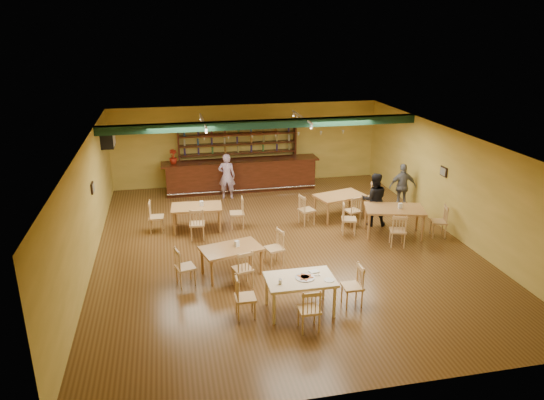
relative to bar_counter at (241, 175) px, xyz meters
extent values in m
plane|color=#533617|center=(0.38, -5.15, -0.56)|extent=(12.00, 12.00, 0.00)
cube|color=black|center=(0.38, -2.35, 2.31)|extent=(10.00, 0.30, 0.25)
cube|color=silver|center=(-1.42, -1.75, 2.38)|extent=(0.05, 2.50, 0.05)
cube|color=silver|center=(1.78, -1.75, 2.38)|extent=(0.05, 2.50, 0.05)
cube|color=silver|center=(-4.42, -0.95, 1.79)|extent=(0.34, 0.70, 0.48)
cube|color=black|center=(-4.59, -4.15, 1.14)|extent=(0.04, 0.34, 0.28)
cube|color=black|center=(5.35, -4.65, 1.14)|extent=(0.04, 0.34, 0.28)
cube|color=#32160A|center=(0.00, 0.00, 0.00)|extent=(5.69, 0.85, 1.13)
cube|color=#32160A|center=(0.00, 0.63, 0.57)|extent=(4.40, 0.40, 2.28)
imported|color=maroon|center=(-2.39, 0.00, 0.82)|extent=(0.37, 0.37, 0.51)
cube|color=#AC6C3D|center=(-1.84, -3.48, -0.20)|extent=(1.53, 0.98, 0.74)
cube|color=#AC6C3D|center=(2.62, -3.40, -0.19)|extent=(1.68, 1.27, 0.75)
cube|color=#AC6C3D|center=(-1.22, -6.53, -0.21)|extent=(1.60, 1.19, 0.71)
cube|color=#AC6C3D|center=(3.69, -5.07, -0.15)|extent=(1.87, 1.42, 0.83)
cube|color=beige|center=(-0.01, -8.48, -0.18)|extent=(1.45, 0.93, 0.77)
cylinder|color=silver|center=(0.09, -8.48, 0.22)|extent=(0.43, 0.43, 0.01)
cylinder|color=#EAE5C6|center=(-0.48, -8.64, 0.26)|extent=(0.07, 0.07, 0.11)
cube|color=white|center=(0.35, -8.28, 0.22)|extent=(0.23, 0.19, 0.03)
cube|color=silver|center=(0.24, -8.43, 0.23)|extent=(0.33, 0.14, 0.00)
cylinder|color=white|center=(0.55, -8.69, 0.22)|extent=(0.22, 0.22, 0.01)
imported|color=#7D4698|center=(-0.62, -0.83, 0.24)|extent=(0.66, 0.50, 1.61)
imported|color=black|center=(3.42, -4.20, 0.25)|extent=(0.91, 0.78, 1.64)
imported|color=slate|center=(4.89, -3.07, 0.20)|extent=(0.93, 0.46, 1.54)
camera|label=1|loc=(-2.55, -17.67, 5.30)|focal=33.53mm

